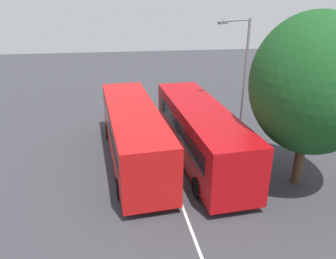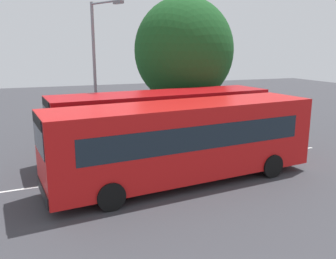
{
  "view_description": "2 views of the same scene",
  "coord_description": "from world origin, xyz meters",
  "views": [
    {
      "loc": [
        -15.84,
        2.03,
        8.58
      ],
      "look_at": [
        0.1,
        -0.15,
        1.87
      ],
      "focal_mm": 35.32,
      "sensor_mm": 36.0,
      "label": 1
    },
    {
      "loc": [
        5.65,
        13.67,
        5.05
      ],
      "look_at": [
        0.2,
        -0.65,
        1.55
      ],
      "focal_mm": 38.2,
      "sensor_mm": 36.0,
      "label": 2
    }
  ],
  "objects": [
    {
      "name": "street_lamp",
      "position": [
        2.46,
        -4.86,
        4.21
      ],
      "size": [
        1.22,
        2.19,
        7.28
      ],
      "rotation": [
        0.0,
        0.0,
        2.04
      ],
      "color": "gray",
      "rests_on": "ground"
    },
    {
      "name": "depot_tree",
      "position": [
        -2.87,
        -6.04,
        4.88
      ],
      "size": [
        5.89,
        5.3,
        7.98
      ],
      "color": "#4C3823",
      "rests_on": "ground"
    },
    {
      "name": "bus_center_left",
      "position": [
        0.43,
        1.67,
        1.68
      ],
      "size": [
        10.66,
        3.54,
        3.04
      ],
      "rotation": [
        0.0,
        0.0,
        0.1
      ],
      "color": "red",
      "rests_on": "ground"
    },
    {
      "name": "pedestrian",
      "position": [
        7.95,
        1.05,
        1.02
      ],
      "size": [
        0.44,
        0.44,
        1.72
      ],
      "rotation": [
        0.0,
        0.0,
        2.54
      ],
      "color": "#232833",
      "rests_on": "ground"
    },
    {
      "name": "bus_far_left",
      "position": [
        0.02,
        -1.87,
        1.68
      ],
      "size": [
        10.64,
        3.37,
        3.04
      ],
      "rotation": [
        0.0,
        0.0,
        0.09
      ],
      "color": "#B70C11",
      "rests_on": "ground"
    },
    {
      "name": "ground_plane",
      "position": [
        0.0,
        0.0,
        0.0
      ],
      "size": [
        73.38,
        73.38,
        0.0
      ],
      "primitive_type": "plane",
      "color": "#38383D"
    },
    {
      "name": "lane_stripe_outer_left",
      "position": [
        0.0,
        0.0,
        0.0
      ],
      "size": [
        15.42,
        0.86,
        0.01
      ],
      "primitive_type": "cube",
      "rotation": [
        0.0,
        0.0,
        0.05
      ],
      "color": "silver",
      "rests_on": "ground"
    }
  ]
}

